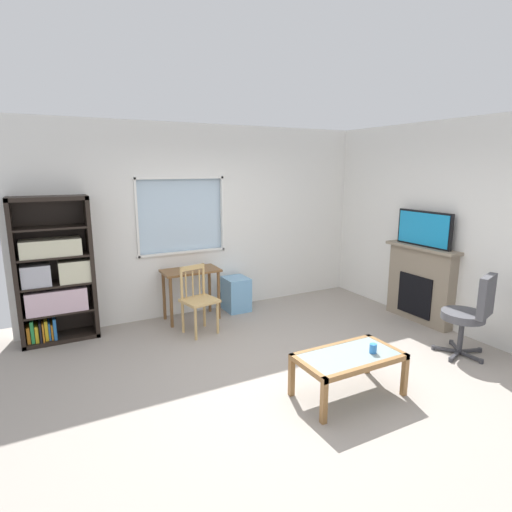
# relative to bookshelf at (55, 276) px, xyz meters

# --- Properties ---
(ground) EXTENTS (6.23, 5.65, 0.02)m
(ground) POSITION_rel_bookshelf_xyz_m (2.08, -2.09, -0.85)
(ground) COLOR #9E9389
(wall_back_with_window) EXTENTS (5.23, 0.15, 2.78)m
(wall_back_with_window) POSITION_rel_bookshelf_xyz_m (2.11, 0.24, 0.54)
(wall_back_with_window) COLOR white
(wall_back_with_window) RESTS_ON ground
(wall_right) EXTENTS (0.12, 4.85, 2.78)m
(wall_right) POSITION_rel_bookshelf_xyz_m (4.76, -2.09, 0.55)
(wall_right) COLOR white
(wall_right) RESTS_ON ground
(bookshelf) EXTENTS (0.90, 0.38, 1.83)m
(bookshelf) POSITION_rel_bookshelf_xyz_m (0.00, 0.00, 0.00)
(bookshelf) COLOR black
(bookshelf) RESTS_ON ground
(desk_under_window) EXTENTS (0.80, 0.45, 0.74)m
(desk_under_window) POSITION_rel_bookshelf_xyz_m (1.74, -0.11, -0.24)
(desk_under_window) COLOR brown
(desk_under_window) RESTS_ON ground
(wooden_chair) EXTENTS (0.49, 0.48, 0.90)m
(wooden_chair) POSITION_rel_bookshelf_xyz_m (1.66, -0.62, -0.38)
(wooden_chair) COLOR tan
(wooden_chair) RESTS_ON ground
(plastic_drawer_unit) EXTENTS (0.35, 0.40, 0.52)m
(plastic_drawer_unit) POSITION_rel_bookshelf_xyz_m (2.48, -0.06, -0.58)
(plastic_drawer_unit) COLOR #72ADDB
(plastic_drawer_unit) RESTS_ON ground
(fireplace) EXTENTS (0.26, 1.13, 1.09)m
(fireplace) POSITION_rel_bookshelf_xyz_m (4.60, -1.69, -0.29)
(fireplace) COLOR gray
(fireplace) RESTS_ON ground
(tv) EXTENTS (0.06, 0.87, 0.49)m
(tv) POSITION_rel_bookshelf_xyz_m (4.58, -1.69, 0.50)
(tv) COLOR black
(tv) RESTS_ON fireplace
(office_chair) EXTENTS (0.58, 0.56, 1.00)m
(office_chair) POSITION_rel_bookshelf_xyz_m (4.17, -2.79, -0.29)
(office_chair) COLOR #4C4C51
(office_chair) RESTS_ON ground
(coffee_table) EXTENTS (1.02, 0.56, 0.43)m
(coffee_table) POSITION_rel_bookshelf_xyz_m (2.38, -2.79, -0.48)
(coffee_table) COLOR #8C9E99
(coffee_table) RESTS_ON ground
(sippy_cup) EXTENTS (0.07, 0.07, 0.09)m
(sippy_cup) POSITION_rel_bookshelf_xyz_m (2.60, -2.87, -0.37)
(sippy_cup) COLOR #337FD6
(sippy_cup) RESTS_ON coffee_table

